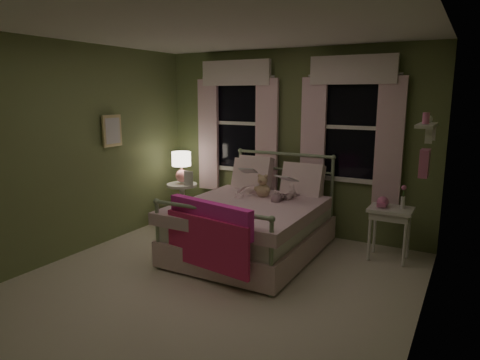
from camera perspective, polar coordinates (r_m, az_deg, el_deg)
The scene contains 18 objects.
room_shell at distance 4.29m, azimuth -3.87°, elevation 2.24°, with size 4.20×4.20×4.20m.
bed at distance 5.41m, azimuth 1.69°, elevation -5.87°, with size 1.58×2.04×1.18m.
pink_throw at distance 4.49m, azimuth -4.23°, elevation -6.38°, with size 1.10×0.33×0.71m.
child_left at distance 5.76m, azimuth 1.28°, elevation 1.46°, with size 0.30×0.20×0.83m, color #F7D1DD.
child_right at distance 5.53m, azimuth 6.42°, elevation 0.42°, with size 0.35×0.27×0.73m, color #F7D1DD.
book_left at distance 5.55m, azimuth 0.08°, elevation 0.83°, with size 0.20×0.27×0.03m, color beige.
book_right at distance 5.31m, azimuth 5.37°, elevation -0.16°, with size 0.20×0.27×0.02m, color beige.
teddy_bear at distance 5.53m, azimuth 3.07°, elevation -1.01°, with size 0.23×0.19×0.31m.
nightstand_left at distance 6.56m, azimuth -7.69°, elevation -2.46°, with size 0.46×0.46×0.65m.
table_lamp at distance 6.45m, azimuth -7.82°, elevation 2.16°, with size 0.29×0.29×0.46m.
book_nightstand at distance 6.39m, azimuth -7.45°, elevation -0.64°, with size 0.16×0.22×0.02m, color beige.
nightstand_right at distance 5.43m, azimuth 19.42°, elevation -4.55°, with size 0.50×0.40×0.64m.
pink_toy at distance 5.40m, azimuth 18.48°, elevation -2.83°, with size 0.14×0.19×0.14m.
bud_vase at distance 5.40m, azimuth 20.94°, elevation -2.10°, with size 0.06×0.06×0.28m.
window_left at distance 6.42m, azimuth -0.43°, elevation 8.21°, with size 1.34×0.13×1.96m.
window_right at distance 5.78m, azimuth 14.55°, elevation 7.49°, with size 1.34×0.13×1.96m.
wall_shelf at distance 4.30m, azimuth 23.54°, elevation 4.35°, with size 0.15×0.50×0.60m.
framed_picture at distance 5.96m, azimuth -16.69°, elevation 6.30°, with size 0.03×0.32×0.42m.
Camera 1 is at (2.30, -3.55, 1.98)m, focal length 32.00 mm.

